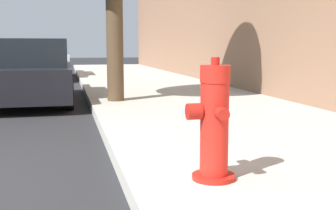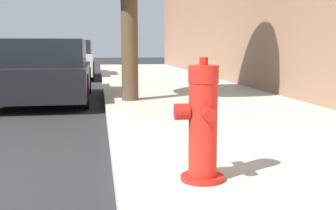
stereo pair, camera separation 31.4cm
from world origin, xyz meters
name	(u,v)px [view 2 (the right image)]	position (x,y,z in m)	size (l,w,h in m)	color
sidewalk_slab	(316,169)	(3.70, 0.00, 0.08)	(3.55, 40.00, 0.15)	#B7B2A8
fire_hydrant	(202,125)	(2.56, -0.36, 0.57)	(0.38, 0.39, 0.92)	red
parked_car_near	(46,72)	(0.73, 5.70, 0.63)	(1.80, 3.97, 1.28)	black
parked_car_mid	(70,60)	(0.81, 12.27, 0.66)	(1.70, 4.24, 1.36)	silver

